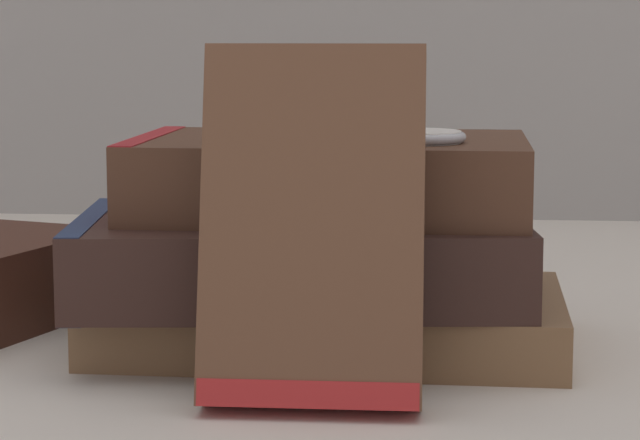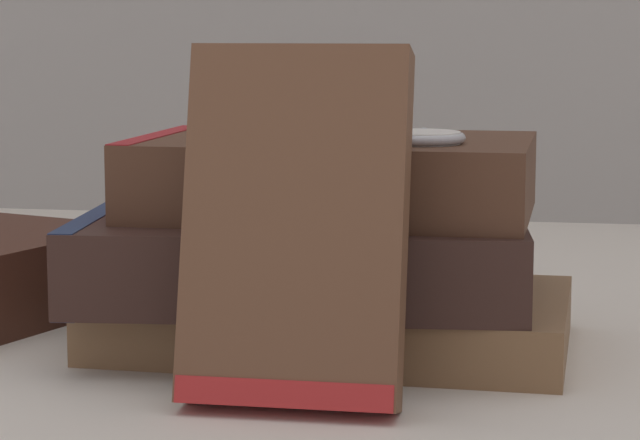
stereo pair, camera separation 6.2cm
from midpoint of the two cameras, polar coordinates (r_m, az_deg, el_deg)
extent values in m
plane|color=beige|center=(0.71, 0.46, -5.42)|extent=(3.00, 3.00, 0.00)
cube|color=brown|center=(0.71, 3.17, -4.27)|extent=(0.25, 0.15, 0.03)
cube|color=olive|center=(0.73, -5.78, -3.85)|extent=(0.02, 0.14, 0.03)
cube|color=#331E19|center=(0.69, 1.78, -1.57)|extent=(0.24, 0.17, 0.04)
cube|color=navy|center=(0.71, -6.99, -1.44)|extent=(0.03, 0.14, 0.04)
cube|color=#4C2D1E|center=(0.70, 3.16, 1.87)|extent=(0.21, 0.14, 0.04)
cube|color=maroon|center=(0.72, -4.44, 2.03)|extent=(0.01, 0.13, 0.04)
cube|color=brown|center=(0.59, 1.97, -0.28)|extent=(0.10, 0.06, 0.16)
cube|color=#B22323|center=(0.59, 1.67, -7.45)|extent=(0.10, 0.03, 0.02)
cylinder|color=silver|center=(0.67, 6.98, 3.51)|extent=(0.04, 0.04, 0.01)
torus|color=#B2B2B7|center=(0.67, 6.98, 3.51)|extent=(0.05, 0.05, 0.01)
sphere|color=#B2B2B7|center=(0.69, 7.08, 3.66)|extent=(0.01, 0.01, 0.01)
torus|color=#4C3828|center=(0.88, -2.46, -2.70)|extent=(0.05, 0.05, 0.00)
torus|color=#4C3828|center=(0.88, 1.02, -2.66)|extent=(0.05, 0.05, 0.00)
cylinder|color=#4C3828|center=(0.88, -0.72, -2.68)|extent=(0.02, 0.01, 0.00)
camera|label=1|loc=(0.03, -87.37, 0.39)|focal=75.00mm
camera|label=2|loc=(0.03, 92.63, -0.39)|focal=75.00mm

